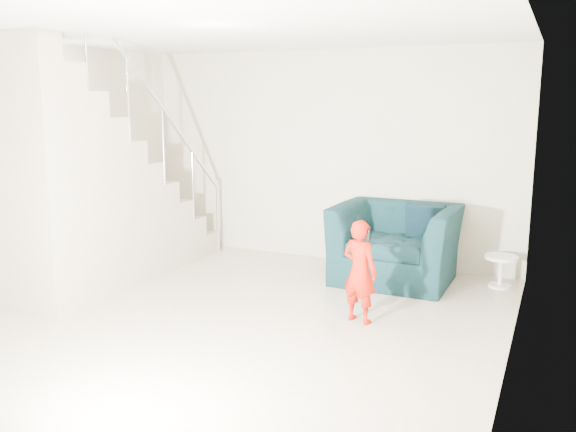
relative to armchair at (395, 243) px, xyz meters
The scene contains 12 objects.
floor 2.44m from the armchair, 117.26° to the right, with size 5.50×5.50×0.00m, color tan.
ceiling 3.29m from the armchair, 117.26° to the right, with size 5.50×5.50×0.00m, color silver.
back_wall 1.55m from the armchair, 150.55° to the left, with size 5.00×5.00×0.00m, color #B9B097.
left_wall 4.28m from the armchair, 149.37° to the right, with size 5.50×5.50×0.00m, color #B9B097.
right_wall 2.71m from the armchair, 56.64° to the right, with size 5.50×5.50×0.00m, color #B9B097.
armchair is the anchor object (origin of this frame).
toddler 1.47m from the armchair, 88.65° to the right, with size 0.36×0.24×0.99m, color #A90A05.
side_table 1.19m from the armchair, 10.71° to the left, with size 0.36×0.36×0.36m.
staircase 3.51m from the armchair, 152.98° to the right, with size 1.02×3.03×3.62m.
cushion 0.43m from the armchair, 35.52° to the left, with size 0.44×0.13×0.42m, color black.
throw 0.62m from the armchair, 168.87° to the right, with size 0.05×0.49×0.55m, color black.
phone 1.55m from the armchair, 85.38° to the right, with size 0.02×0.05×0.10m, color black.
Camera 1 is at (2.77, -4.64, 2.08)m, focal length 38.00 mm.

